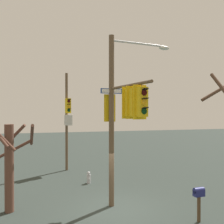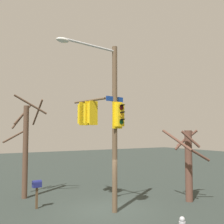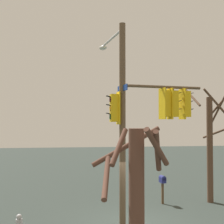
{
  "view_description": "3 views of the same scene",
  "coord_description": "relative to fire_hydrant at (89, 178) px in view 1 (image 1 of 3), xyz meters",
  "views": [
    {
      "loc": [
        -11.27,
        3.05,
        4.58
      ],
      "look_at": [
        -0.1,
        0.23,
        4.46
      ],
      "focal_mm": 40.89,
      "sensor_mm": 36.0,
      "label": 1
    },
    {
      "loc": [
        11.76,
        -6.99,
        3.84
      ],
      "look_at": [
        0.01,
        0.2,
        4.83
      ],
      "focal_mm": 44.06,
      "sensor_mm": 36.0,
      "label": 2
    },
    {
      "loc": [
        2.53,
        12.61,
        4.06
      ],
      "look_at": [
        0.85,
        0.36,
        4.47
      ],
      "focal_mm": 50.9,
      "sensor_mm": 36.0,
      "label": 3
    }
  ],
  "objects": [
    {
      "name": "fire_hydrant",
      "position": [
        0.0,
        0.0,
        0.0
      ],
      "size": [
        0.38,
        0.24,
        0.73
      ],
      "color": "#B2B2B7",
      "rests_on": "ground"
    },
    {
      "name": "ground_plane",
      "position": [
        -4.3,
        -0.6,
        -0.34
      ],
      "size": [
        80.0,
        80.0,
        0.0
      ],
      "primitive_type": "plane",
      "color": "#2C342F"
    },
    {
      "name": "mailbox",
      "position": [
        -6.45,
        -3.49,
        0.76
      ],
      "size": [
        0.27,
        0.46,
        1.41
      ],
      "rotation": [
        0.0,
        0.0,
        0.08
      ],
      "color": "#4C3823",
      "rests_on": "ground"
    },
    {
      "name": "secondary_pole_assembly",
      "position": [
        3.62,
        1.02,
        3.6
      ],
      "size": [
        0.77,
        0.56,
        7.29
      ],
      "rotation": [
        0.0,
        0.0,
        3.42
      ],
      "color": "brown",
      "rests_on": "ground"
    },
    {
      "name": "main_signal_pole_assembly",
      "position": [
        -4.76,
        -0.75,
        4.35
      ],
      "size": [
        4.2,
        3.79,
        8.07
      ],
      "rotation": [
        0.0,
        0.0,
        3.3
      ],
      "color": "brown",
      "rests_on": "ground"
    },
    {
      "name": "bare_tree_behind_pole",
      "position": [
        -3.46,
        4.07,
        1.87
      ],
      "size": [
        2.01,
        2.0,
        3.96
      ],
      "color": "brown",
      "rests_on": "ground"
    }
  ]
}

